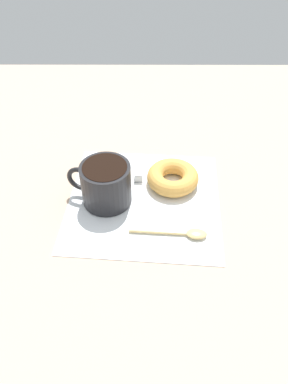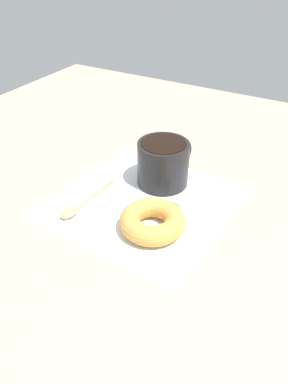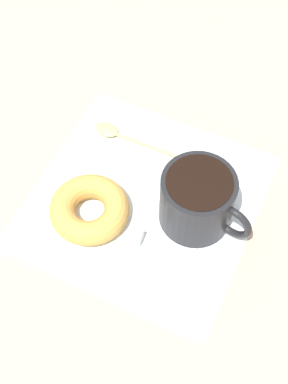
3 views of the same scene
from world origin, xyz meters
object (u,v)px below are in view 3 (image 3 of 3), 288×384
donut (89,209)px  spoon (119,134)px  coffee_cup (198,200)px  sugar_cube (135,237)px

donut → spoon: 13.55cm
coffee_cup → donut: coffee_cup is taller
coffee_cup → donut: size_ratio=1.20×
donut → spoon: bearing=96.6°
coffee_cup → sugar_cube: size_ratio=7.41×
sugar_cube → coffee_cup: bearing=44.3°
spoon → sugar_cube: size_ratio=8.26×
coffee_cup → spoon: coffee_cup is taller
spoon → sugar_cube: bearing=-60.4°
spoon → sugar_cube: sugar_cube is taller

